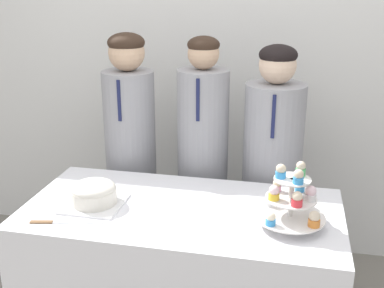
# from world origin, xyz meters

# --- Properties ---
(wall_back) EXTENTS (9.00, 0.06, 2.70)m
(wall_back) POSITION_xyz_m (0.00, 1.44, 1.35)
(wall_back) COLOR silver
(wall_back) RESTS_ON ground_plane
(table) EXTENTS (1.42, 0.71, 0.75)m
(table) POSITION_xyz_m (0.00, 0.35, 0.38)
(table) COLOR white
(table) RESTS_ON ground_plane
(round_cake) EXTENTS (0.26, 0.26, 0.12)m
(round_cake) POSITION_xyz_m (-0.40, 0.30, 0.81)
(round_cake) COLOR white
(round_cake) RESTS_ON table
(cake_knife) EXTENTS (0.31, 0.08, 0.01)m
(cake_knife) POSITION_xyz_m (-0.49, 0.11, 0.75)
(cake_knife) COLOR silver
(cake_knife) RESTS_ON table
(cupcake_stand) EXTENTS (0.29, 0.29, 0.27)m
(cupcake_stand) POSITION_xyz_m (0.48, 0.29, 0.88)
(cupcake_stand) COLOR silver
(cupcake_stand) RESTS_ON table
(student_0) EXTENTS (0.29, 0.29, 1.46)m
(student_0) POSITION_xyz_m (-0.43, 0.92, 0.70)
(student_0) COLOR #939399
(student_0) RESTS_ON ground_plane
(student_1) EXTENTS (0.28, 0.28, 1.45)m
(student_1) POSITION_xyz_m (-0.01, 0.92, 0.69)
(student_1) COLOR #939399
(student_1) RESTS_ON ground_plane
(student_2) EXTENTS (0.32, 0.32, 1.42)m
(student_2) POSITION_xyz_m (0.37, 0.92, 0.67)
(student_2) COLOR #939399
(student_2) RESTS_ON ground_plane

